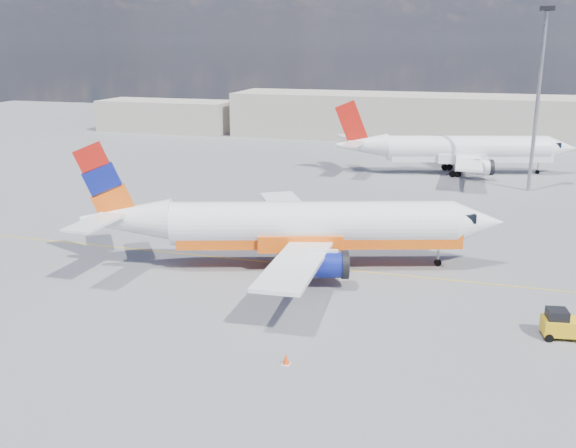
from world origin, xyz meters
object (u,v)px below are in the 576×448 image
(gse_tug, at_px, (563,325))
(traffic_cone, at_px, (286,359))
(second_jet, at_px, (459,150))
(main_jet, at_px, (299,226))

(gse_tug, height_order, traffic_cone, gse_tug)
(second_jet, height_order, traffic_cone, second_jet)
(main_jet, height_order, second_jet, main_jet)
(gse_tug, distance_m, traffic_cone, 17.07)
(main_jet, distance_m, second_jet, 43.21)
(main_jet, bearing_deg, second_jet, 58.43)
(second_jet, relative_size, gse_tug, 11.87)
(traffic_cone, bearing_deg, main_jet, 102.84)
(main_jet, bearing_deg, traffic_cone, -94.33)
(main_jet, relative_size, second_jet, 1.03)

